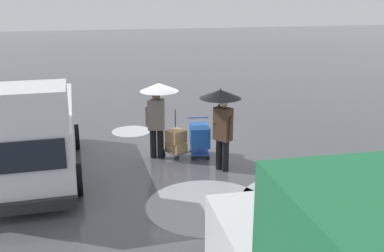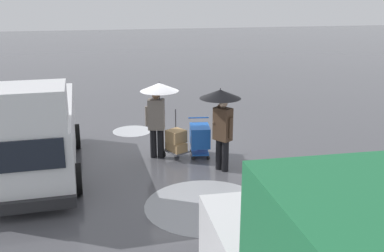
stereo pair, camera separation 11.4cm
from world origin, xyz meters
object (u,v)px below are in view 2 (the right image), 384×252
shopping_cart_vendor (200,137)px  pedestrian_pink_side (158,102)px  pedestrian_black_side (221,110)px  hand_dolly_boxes (176,141)px  cargo_van_parked_right (32,131)px

shopping_cart_vendor → pedestrian_pink_side: bearing=-7.0°
shopping_cart_vendor → pedestrian_black_side: pedestrian_black_side is taller
shopping_cart_vendor → pedestrian_black_side: bearing=105.2°
hand_dolly_boxes → pedestrian_black_side: bearing=133.0°
cargo_van_parked_right → shopping_cart_vendor: 4.40m
shopping_cart_vendor → pedestrian_pink_side: size_ratio=0.47×
cargo_van_parked_right → pedestrian_pink_side: size_ratio=2.52×
pedestrian_black_side → cargo_van_parked_right: bearing=-7.5°
shopping_cart_vendor → pedestrian_pink_side: 1.53m
hand_dolly_boxes → pedestrian_pink_side: pedestrian_pink_side is taller
shopping_cart_vendor → pedestrian_pink_side: (1.13, -0.14, 1.02)m
hand_dolly_boxes → pedestrian_pink_side: bearing=-20.5°
shopping_cart_vendor → hand_dolly_boxes: size_ratio=0.77×
cargo_van_parked_right → shopping_cart_vendor: bearing=-173.9°
hand_dolly_boxes → pedestrian_pink_side: 1.19m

